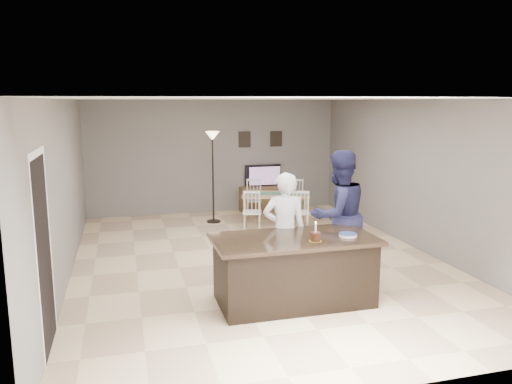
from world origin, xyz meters
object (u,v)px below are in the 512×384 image
object	(u,v)px
dining_table	(275,199)
tv_console	(265,199)
man	(338,215)
floor_lamp	(213,152)
kitchen_island	(294,270)
television	(264,176)
plate_stack	(348,235)
woman	(284,231)
birthday_cake	(315,237)

from	to	relation	value
dining_table	tv_console	bearing A→B (deg)	100.02
man	floor_lamp	size ratio (longest dim) A/B	0.97
dining_table	kitchen_island	bearing A→B (deg)	-87.82
television	plate_stack	distance (m)	5.80
kitchen_island	woman	bearing A→B (deg)	85.20
woman	birthday_cake	size ratio (longest dim) A/B	6.56
kitchen_island	man	distance (m)	1.30
television	floor_lamp	distance (m)	1.83
man	birthday_cake	xyz separation A→B (m)	(-0.75, -0.96, -0.02)
tv_console	plate_stack	world-z (taller)	plate_stack
tv_console	plate_stack	xyz separation A→B (m)	(-0.50, -5.71, 0.62)
birthday_cake	kitchen_island	bearing A→B (deg)	129.56
television	birthday_cake	bearing A→B (deg)	80.36
television	woman	world-z (taller)	woman
tv_console	floor_lamp	bearing A→B (deg)	-149.58
kitchen_island	birthday_cake	bearing A→B (deg)	-50.44
television	birthday_cake	xyz separation A→B (m)	(-1.00, -5.88, 0.10)
kitchen_island	television	xyz separation A→B (m)	(1.20, 5.64, 0.41)
tv_console	birthday_cake	size ratio (longest dim) A/B	4.66
tv_console	man	distance (m)	4.91
television	woman	xyz separation A→B (m)	(-1.15, -5.09, -0.02)
plate_stack	television	bearing A→B (deg)	85.07
woman	floor_lamp	bearing A→B (deg)	-74.54
kitchen_island	man	size ratio (longest dim) A/B	1.10
kitchen_island	tv_console	world-z (taller)	kitchen_island
woman	floor_lamp	xyz separation A→B (m)	(-0.28, 4.18, 0.72)
television	birthday_cake	world-z (taller)	birthday_cake
tv_console	woman	size ratio (longest dim) A/B	0.71
plate_stack	kitchen_island	bearing A→B (deg)	168.73
dining_table	floor_lamp	bearing A→B (deg)	173.73
birthday_cake	dining_table	size ratio (longest dim) A/B	0.13
tv_console	plate_stack	distance (m)	5.76
man	dining_table	distance (m)	3.51
dining_table	floor_lamp	size ratio (longest dim) A/B	0.96
kitchen_island	tv_console	xyz separation A→B (m)	(1.20, 5.57, -0.15)
birthday_cake	floor_lamp	xyz separation A→B (m)	(-0.43, 4.97, 0.61)
kitchen_island	plate_stack	bearing A→B (deg)	-11.27
kitchen_island	man	world-z (taller)	man
television	tv_console	bearing A→B (deg)	90.00
tv_console	dining_table	distance (m)	1.40
television	floor_lamp	bearing A→B (deg)	32.46
kitchen_island	birthday_cake	xyz separation A→B (m)	(0.20, -0.24, 0.51)
tv_console	floor_lamp	xyz separation A→B (m)	(-1.43, -0.84, 1.27)
birthday_cake	man	bearing A→B (deg)	51.90
woman	plate_stack	world-z (taller)	woman
kitchen_island	woman	distance (m)	0.68
kitchen_island	plate_stack	xyz separation A→B (m)	(0.70, -0.14, 0.46)
tv_console	birthday_cake	distance (m)	5.94
tv_console	television	distance (m)	0.57
kitchen_island	television	size ratio (longest dim) A/B	2.35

